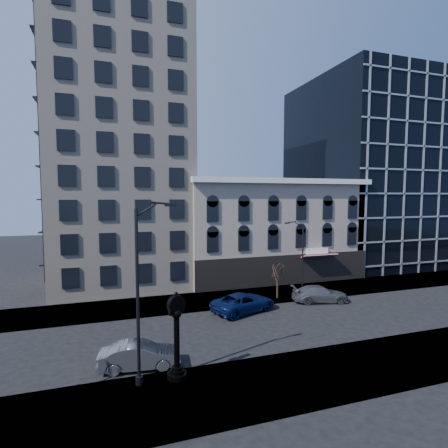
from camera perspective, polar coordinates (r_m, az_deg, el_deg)
name	(u,v)px	position (r m, az deg, el deg)	size (l,w,h in m)	color
ground	(216,332)	(28.05, -1.38, -17.26)	(160.00, 160.00, 0.00)	black
sidewalk_far	(192,302)	(35.33, -5.25, -12.53)	(160.00, 6.00, 0.12)	gray
sidewalk_near	(258,385)	(21.23, 5.55, -24.66)	(160.00, 6.00, 0.12)	gray
cream_tower	(119,121)	(44.74, -16.71, 15.82)	(15.90, 15.40, 42.50)	beige
victorian_row	(269,231)	(45.48, 7.28, -1.09)	(22.60, 11.19, 12.50)	gray
glass_office	(370,174)	(60.66, 22.67, 7.56)	(20.00, 20.15, 28.00)	black
street_clock	(177,339)	(20.85, -7.73, -18.18)	(1.13, 1.13, 4.99)	black
street_lamp_near	(150,244)	(19.32, -11.91, -3.25)	(2.63, 0.67, 10.21)	black
street_lamp_far	(298,239)	(36.06, 12.01, -2.40)	(2.06, 0.37, 7.96)	black
bare_tree_far	(278,266)	(35.85, 8.75, -6.83)	(2.53, 2.53, 4.34)	#312218
car_near_b	(140,355)	(23.16, -13.59, -20.12)	(1.69, 4.84, 1.59)	#595B60
car_far_a	(244,302)	(32.35, 3.25, -12.67)	(2.84, 6.16, 1.71)	#0C194C
car_far_b	(320,294)	(36.42, 15.40, -10.95)	(2.22, 5.47, 1.59)	#595B60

